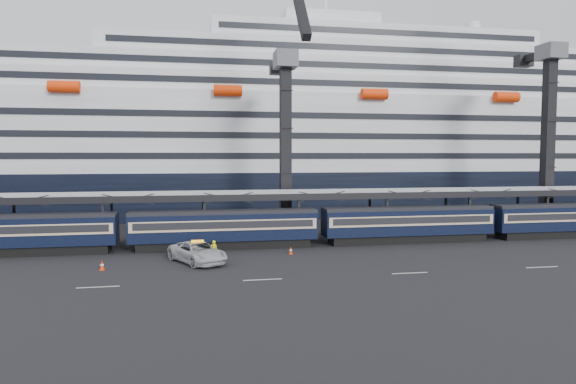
# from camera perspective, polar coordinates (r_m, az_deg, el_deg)

# --- Properties ---
(ground) EXTENTS (260.00, 260.00, 0.00)m
(ground) POSITION_cam_1_polar(r_m,az_deg,el_deg) (53.46, 25.51, -6.56)
(ground) COLOR black
(ground) RESTS_ON ground
(train) EXTENTS (133.05, 3.00, 4.05)m
(train) POSITION_cam_1_polar(r_m,az_deg,el_deg) (59.15, 16.17, -3.19)
(train) COLOR black
(train) RESTS_ON ground
(canopy) EXTENTS (130.00, 6.25, 5.53)m
(canopy) POSITION_cam_1_polar(r_m,az_deg,el_deg) (64.55, 18.31, 0.08)
(canopy) COLOR #9A9CA2
(canopy) RESTS_ON ground
(cruise_ship) EXTENTS (214.09, 28.84, 34.00)m
(cruise_ship) POSITION_cam_1_polar(r_m,az_deg,el_deg) (93.38, 8.23, 5.74)
(cruise_ship) COLOR black
(cruise_ship) RESTS_ON ground
(crane_dark_near) EXTENTS (4.50, 17.75, 35.08)m
(crane_dark_near) POSITION_cam_1_polar(r_m,az_deg,el_deg) (62.01, -0.21, 6.30)
(crane_dark_near) COLOR #53555C
(crane_dark_near) RESTS_ON ground
(crane_dark_mid) EXTENTS (4.50, 18.24, 39.64)m
(crane_dark_mid) POSITION_cam_1_polar(r_m,az_deg,el_deg) (75.79, 27.15, 6.53)
(crane_dark_mid) COLOR #53555C
(crane_dark_mid) RESTS_ON ground
(pickup_truck) EXTENTS (5.79, 7.33, 1.85)m
(pickup_truck) POSITION_cam_1_polar(r_m,az_deg,el_deg) (46.44, -10.01, -6.62)
(pickup_truck) COLOR #AEB1B6
(pickup_truck) RESTS_ON ground
(worker) EXTENTS (0.76, 0.64, 1.78)m
(worker) POSITION_cam_1_polar(r_m,az_deg,el_deg) (47.59, -8.22, -6.39)
(worker) COLOR #E6FD0D
(worker) RESTS_ON ground
(traffic_cone_a) EXTENTS (0.41, 0.41, 0.83)m
(traffic_cone_a) POSITION_cam_1_polar(r_m,az_deg,el_deg) (45.63, -19.97, -7.66)
(traffic_cone_a) COLOR #F93507
(traffic_cone_a) RESTS_ON ground
(traffic_cone_b) EXTENTS (0.41, 0.41, 0.82)m
(traffic_cone_b) POSITION_cam_1_polar(r_m,az_deg,el_deg) (47.54, -8.33, -7.00)
(traffic_cone_b) COLOR #F93507
(traffic_cone_b) RESTS_ON ground
(traffic_cone_c) EXTENTS (0.37, 0.37, 0.75)m
(traffic_cone_c) POSITION_cam_1_polar(r_m,az_deg,el_deg) (49.80, 0.31, -6.49)
(traffic_cone_c) COLOR #F93507
(traffic_cone_c) RESTS_ON ground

